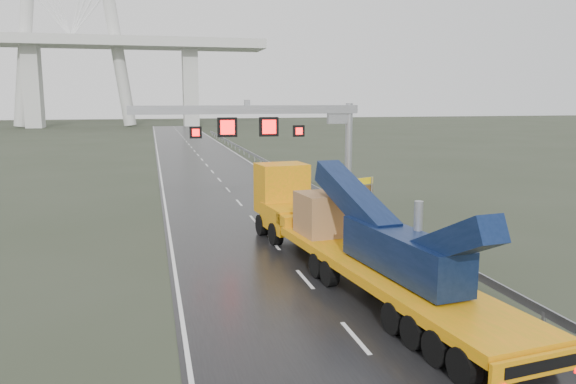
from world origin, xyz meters
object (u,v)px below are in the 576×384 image
object	(u,v)px
exit_sign_pair	(364,189)
striped_barrier	(356,213)
sign_gantry	(279,128)
heavy_haul_truck	(337,228)

from	to	relation	value
exit_sign_pair	striped_barrier	size ratio (longest dim) A/B	2.36
sign_gantry	exit_sign_pair	xyz separation A→B (m)	(5.00, -2.46, -3.82)
sign_gantry	striped_barrier	world-z (taller)	sign_gantry
sign_gantry	exit_sign_pair	bearing A→B (deg)	-26.25
heavy_haul_truck	exit_sign_pair	distance (m)	11.57
sign_gantry	striped_barrier	size ratio (longest dim) A/B	13.78
sign_gantry	exit_sign_pair	distance (m)	6.76
exit_sign_pair	heavy_haul_truck	bearing A→B (deg)	-138.16
heavy_haul_truck	exit_sign_pair	size ratio (longest dim) A/B	7.98
heavy_haul_truck	striped_barrier	xyz separation A→B (m)	(4.18, 8.76, -1.30)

